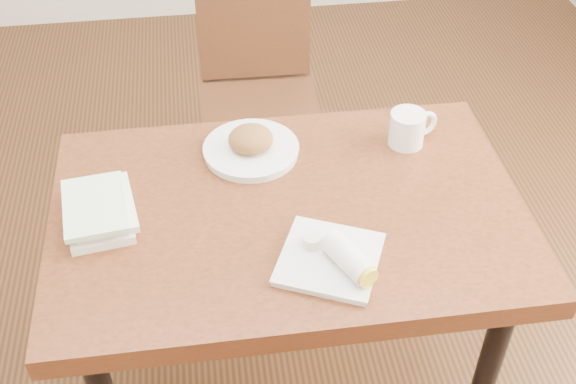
{
  "coord_description": "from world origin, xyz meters",
  "views": [
    {
      "loc": [
        -0.18,
        -1.29,
        1.95
      ],
      "look_at": [
        0.0,
        0.0,
        0.8
      ],
      "focal_mm": 45.0,
      "sensor_mm": 36.0,
      "label": 1
    }
  ],
  "objects": [
    {
      "name": "book_stack",
      "position": [
        -0.45,
        0.02,
        0.78
      ],
      "size": [
        0.19,
        0.24,
        0.06
      ],
      "color": "white",
      "rests_on": "table"
    },
    {
      "name": "plate_burrito",
      "position": [
        0.08,
        -0.21,
        0.77
      ],
      "size": [
        0.29,
        0.29,
        0.07
      ],
      "color": "white",
      "rests_on": "table"
    },
    {
      "name": "chair_far",
      "position": [
        0.02,
        0.9,
        0.55
      ],
      "size": [
        0.43,
        0.43,
        0.95
      ],
      "color": "#472614",
      "rests_on": "ground"
    },
    {
      "name": "table",
      "position": [
        0.0,
        0.0,
        0.66
      ],
      "size": [
        1.16,
        0.77,
        0.75
      ],
      "color": "brown",
      "rests_on": "ground"
    },
    {
      "name": "plate_scone",
      "position": [
        -0.07,
        0.23,
        0.78
      ],
      "size": [
        0.26,
        0.26,
        0.08
      ],
      "color": "white",
      "rests_on": "table"
    },
    {
      "name": "coffee_mug",
      "position": [
        0.36,
        0.21,
        0.8
      ],
      "size": [
        0.14,
        0.1,
        0.1
      ],
      "color": "white",
      "rests_on": "table"
    },
    {
      "name": "ground",
      "position": [
        0.0,
        0.0,
        -0.01
      ],
      "size": [
        4.0,
        5.0,
        0.01
      ],
      "primitive_type": "cube",
      "color": "#472814",
      "rests_on": "ground"
    }
  ]
}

